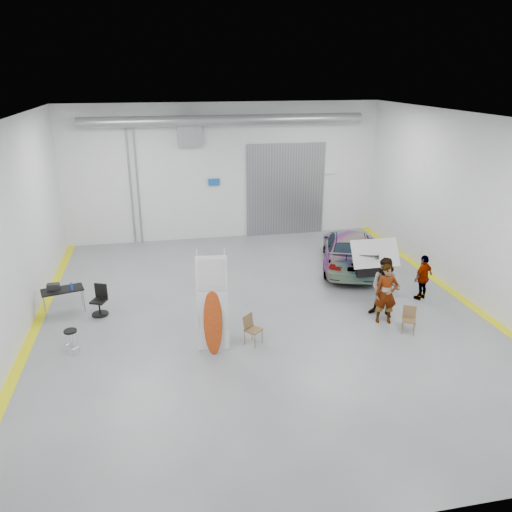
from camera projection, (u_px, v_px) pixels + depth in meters
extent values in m
plane|color=slate|center=(262.00, 314.00, 15.80)|extent=(16.00, 16.00, 0.00)
cube|color=silver|center=(9.00, 238.00, 13.46)|extent=(0.02, 16.00, 6.00)
cube|color=silver|center=(475.00, 211.00, 16.05)|extent=(0.02, 16.00, 6.00)
cube|color=silver|center=(225.00, 172.00, 22.10)|extent=(14.00, 0.02, 6.00)
cube|color=silver|center=(374.00, 374.00, 7.40)|extent=(14.00, 0.02, 6.00)
cube|color=silver|center=(263.00, 118.00, 13.71)|extent=(14.00, 16.00, 0.02)
cube|color=gray|center=(286.00, 190.00, 22.86)|extent=(3.60, 0.12, 4.20)
cube|color=gray|center=(189.00, 132.00, 21.13)|extent=(1.00, 0.50, 1.20)
cylinder|color=gray|center=(225.00, 120.00, 20.75)|extent=(11.90, 0.44, 0.44)
cube|color=#1454A9|center=(214.00, 182.00, 22.08)|extent=(0.50, 0.04, 0.30)
cube|color=white|center=(328.00, 171.00, 22.95)|extent=(0.70, 0.04, 0.25)
cylinder|color=gray|center=(138.00, 187.00, 21.50)|extent=(0.08, 0.08, 5.00)
cylinder|color=gray|center=(131.00, 188.00, 21.45)|extent=(0.08, 0.08, 5.00)
cube|color=#D7D40B|center=(32.00, 335.00, 14.54)|extent=(0.30, 16.00, 0.01)
cube|color=#D7D40B|center=(457.00, 296.00, 17.06)|extent=(0.30, 16.00, 0.01)
imported|color=white|center=(349.00, 249.00, 19.40)|extent=(3.49, 5.33, 1.43)
imported|color=#997853|center=(386.00, 294.00, 14.98)|extent=(0.77, 0.59, 1.87)
imported|color=teal|center=(385.00, 288.00, 15.34)|extent=(1.18, 1.15, 1.92)
imported|color=brown|center=(423.00, 277.00, 16.58)|extent=(0.98, 0.75, 1.57)
cube|color=white|center=(214.00, 319.00, 13.32)|extent=(0.84, 0.13, 1.79)
ellipsoid|color=#D45612|center=(214.00, 322.00, 13.27)|extent=(0.52, 0.29, 1.89)
cube|color=white|center=(212.00, 273.00, 12.83)|extent=(0.81, 0.12, 0.95)
cylinder|color=white|center=(200.00, 304.00, 13.08)|extent=(0.02, 0.02, 2.99)
cylinder|color=white|center=(226.00, 301.00, 13.21)|extent=(0.02, 0.02, 2.99)
cube|color=brown|center=(253.00, 330.00, 13.92)|extent=(0.57, 0.57, 0.04)
cube|color=brown|center=(252.00, 320.00, 14.01)|extent=(0.36, 0.34, 0.39)
cube|color=brown|center=(409.00, 320.00, 14.52)|extent=(0.50, 0.49, 0.04)
cube|color=brown|center=(407.00, 311.00, 14.61)|extent=(0.37, 0.24, 0.36)
cylinder|color=black|center=(70.00, 331.00, 13.35)|extent=(0.34, 0.34, 0.05)
torus|color=silver|center=(72.00, 346.00, 13.51)|extent=(0.36, 0.36, 0.02)
cylinder|color=gray|center=(43.00, 306.00, 15.44)|extent=(0.03, 0.03, 0.75)
cylinder|color=gray|center=(82.00, 303.00, 15.65)|extent=(0.03, 0.03, 0.75)
cylinder|color=gray|center=(46.00, 299.00, 15.92)|extent=(0.03, 0.03, 0.75)
cylinder|color=gray|center=(84.00, 296.00, 16.13)|extent=(0.03, 0.03, 0.75)
cube|color=black|center=(62.00, 290.00, 15.65)|extent=(1.37, 0.93, 0.04)
cylinder|color=#1A3AA1|center=(72.00, 286.00, 15.56)|extent=(0.08, 0.08, 0.23)
cube|color=black|center=(53.00, 287.00, 15.61)|extent=(0.37, 0.23, 0.19)
cylinder|color=black|center=(100.00, 314.00, 15.71)|extent=(0.52, 0.52, 0.04)
cylinder|color=black|center=(100.00, 307.00, 15.64)|extent=(0.06, 0.06, 0.44)
cube|color=black|center=(99.00, 301.00, 15.56)|extent=(0.56, 0.56, 0.06)
cube|color=black|center=(98.00, 290.00, 15.65)|extent=(0.40, 0.21, 0.46)
cube|color=silver|center=(374.00, 250.00, 17.10)|extent=(1.67, 1.02, 0.04)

